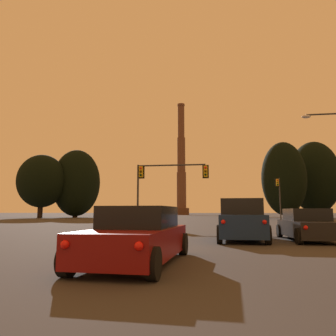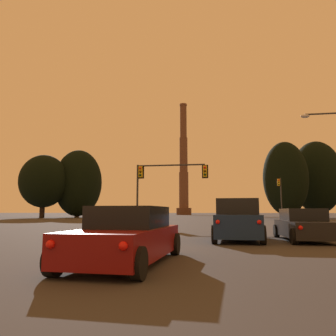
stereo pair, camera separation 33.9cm
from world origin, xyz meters
name	(u,v)px [view 2 (the right image)]	position (x,y,z in m)	size (l,w,h in m)	color
suv_center_lane_second	(237,220)	(-0.07, 15.60, 0.90)	(2.22, 4.95, 1.86)	navy
sedan_left_lane_third	(128,236)	(-3.12, 8.32, 0.67)	(2.17, 4.77, 1.43)	maroon
sedan_right_lane_second	(304,226)	(2.88, 15.84, 0.67)	(2.06, 4.73, 1.43)	black
traffic_light_overhead_left	(161,178)	(-6.25, 30.01, 4.40)	(6.83, 0.50, 5.69)	#2D2D30
traffic_light_far_right	(280,192)	(7.96, 51.36, 4.14)	(0.78, 0.50, 6.32)	#2D2D30
smokestack	(184,170)	(-15.23, 127.12, 17.44)	(5.83, 5.83, 44.38)	#523427
treeline_left_mid	(78,183)	(-31.93, 67.93, 7.56)	(10.39, 9.35, 14.86)	black
treeline_center_left	(285,178)	(10.73, 61.52, 7.25)	(7.91, 7.12, 13.93)	black
treeline_far_left	(317,177)	(18.26, 69.50, 8.15)	(9.85, 8.86, 15.44)	black
treeline_right_mid	(44,181)	(-37.61, 63.51, 7.62)	(10.19, 9.17, 13.17)	black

